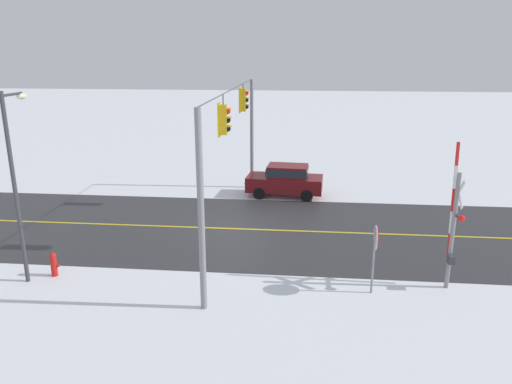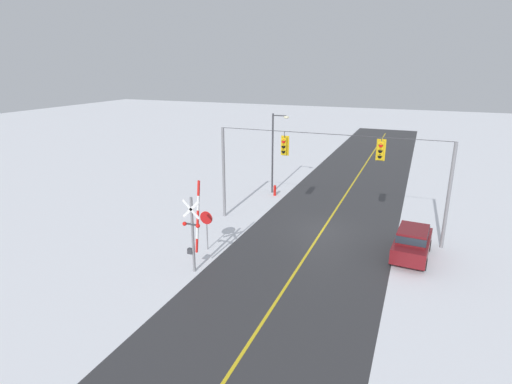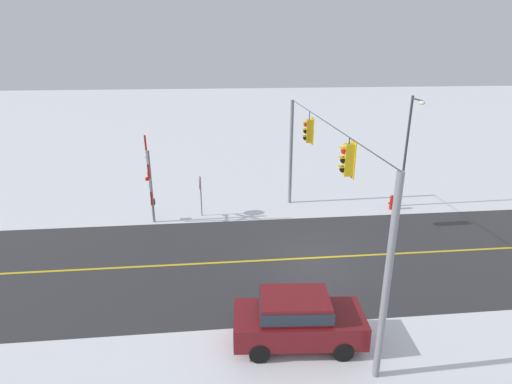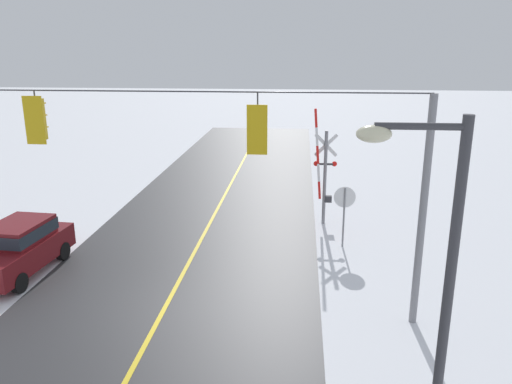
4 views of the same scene
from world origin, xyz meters
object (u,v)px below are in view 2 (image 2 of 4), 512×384
object	(u,v)px
railroad_crossing	(193,230)
fire_hydrant	(275,190)
stop_sign	(206,222)
streetlamp_near	(275,146)
parked_car_maroon	(412,241)

from	to	relation	value
railroad_crossing	fire_hydrant	bearing A→B (deg)	92.09
stop_sign	railroad_crossing	distance (m)	2.72
railroad_crossing	streetlamp_near	distance (m)	14.48
railroad_crossing	stop_sign	bearing A→B (deg)	104.69
stop_sign	railroad_crossing	bearing A→B (deg)	-75.31
fire_hydrant	railroad_crossing	bearing A→B (deg)	-87.91
railroad_crossing	parked_car_maroon	world-z (taller)	railroad_crossing
railroad_crossing	fire_hydrant	distance (m)	13.78
streetlamp_near	fire_hydrant	xyz separation A→B (m)	(0.28, -0.73, -3.45)
stop_sign	streetlamp_near	xyz separation A→B (m)	(-0.11, 11.80, 2.20)
stop_sign	fire_hydrant	bearing A→B (deg)	89.10
railroad_crossing	fire_hydrant	xyz separation A→B (m)	(-0.50, 13.65, -1.84)
parked_car_maroon	stop_sign	bearing A→B (deg)	-163.10
parked_car_maroon	streetlamp_near	bearing A→B (deg)	142.28
streetlamp_near	railroad_crossing	bearing A→B (deg)	-86.89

